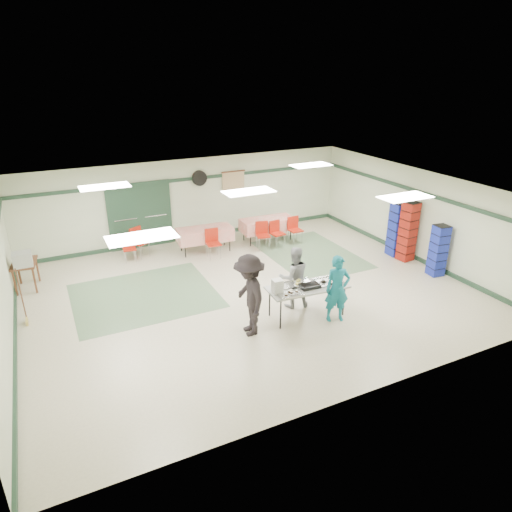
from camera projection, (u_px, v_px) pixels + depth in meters
name	position (u px, v px, depth m)	size (l,w,h in m)	color
floor	(249.00, 292.00, 11.85)	(11.00, 11.00, 0.00)	beige
ceiling	(249.00, 191.00, 10.81)	(11.00, 11.00, 0.00)	white
wall_back	(191.00, 200.00, 15.07)	(11.00, 11.00, 0.00)	beige
wall_front	(364.00, 331.00, 7.60)	(11.00, 11.00, 0.00)	beige
wall_left	(0.00, 287.00, 9.11)	(9.00, 9.00, 0.00)	beige
wall_right	(416.00, 215.00, 13.55)	(9.00, 9.00, 0.00)	beige
trim_back	(190.00, 179.00, 14.77)	(11.00, 0.06, 0.10)	#213D2C
baseboard_back	(194.00, 236.00, 15.54)	(11.00, 0.06, 0.12)	#213D2C
baseboard_left	(15.00, 342.00, 9.62)	(9.00, 0.06, 0.12)	#213D2C
trim_right	(419.00, 192.00, 13.27)	(9.00, 0.06, 0.10)	#213D2C
baseboard_right	(410.00, 255.00, 14.04)	(9.00, 0.06, 0.12)	#213D2C
green_patch_a	(145.00, 295.00, 11.67)	(3.50, 3.00, 0.01)	#5F7F5D
green_patch_b	(310.00, 254.00, 14.23)	(2.50, 3.50, 0.01)	#5F7F5D
double_door_left	(125.00, 218.00, 14.24)	(0.90, 0.06, 2.10)	gray
double_door_right	(155.00, 214.00, 14.63)	(0.90, 0.06, 2.10)	gray
door_frame	(140.00, 216.00, 14.42)	(2.00, 0.03, 2.15)	#213D2C
wall_fan	(199.00, 178.00, 14.87)	(0.50, 0.50, 0.10)	black
scroll_banner	(233.00, 180.00, 15.43)	(0.80, 0.02, 0.60)	tan
serving_table	(307.00, 288.00, 10.48)	(1.93, 0.89, 0.76)	#A8A8A3
sheet_tray_right	(329.00, 282.00, 10.67)	(0.61, 0.46, 0.02)	silver
sheet_tray_mid	(300.00, 284.00, 10.53)	(0.60, 0.45, 0.02)	silver
sheet_tray_left	(290.00, 294.00, 10.10)	(0.55, 0.41, 0.02)	silver
baking_pan	(310.00, 286.00, 10.39)	(0.45, 0.28, 0.08)	black
foam_box_stack	(277.00, 286.00, 10.13)	(0.23, 0.21, 0.31)	white
volunteer_teal	(337.00, 289.00, 10.28)	(0.57, 0.38, 1.57)	#136F83
volunteer_grey	(294.00, 277.00, 10.89)	(0.75, 0.58, 1.54)	#95949A
volunteer_dark	(249.00, 295.00, 9.71)	(1.19, 0.68, 1.84)	black
dining_table_a	(267.00, 224.00, 15.16)	(1.78, 0.85, 0.77)	red
dining_table_b	(205.00, 234.00, 14.28)	(1.77, 0.89, 0.77)	red
chair_a	(276.00, 231.00, 14.72)	(0.44, 0.44, 0.84)	red
chair_b	(262.00, 232.00, 14.52)	(0.49, 0.49, 0.88)	red
chair_c	(294.00, 227.00, 14.99)	(0.42, 0.42, 0.88)	red
chair_d	(213.00, 240.00, 13.83)	(0.45, 0.45, 0.90)	red
chair_loose_a	(138.00, 239.00, 13.87)	(0.58, 0.58, 0.92)	red
chair_loose_b	(129.00, 245.00, 13.60)	(0.40, 0.41, 0.80)	red
crate_stack_blue_a	(397.00, 229.00, 13.89)	(0.43, 0.43, 1.67)	#1A239F
crate_stack_red	(408.00, 232.00, 13.49)	(0.40, 0.40, 1.81)	#9A230F
crate_stack_blue_b	(438.00, 251.00, 12.56)	(0.37, 0.37, 1.46)	#1A239F
printer_table	(24.00, 266.00, 11.82)	(0.69, 0.96, 0.74)	brown
office_printer	(22.00, 259.00, 11.51)	(0.45, 0.40, 0.36)	#A4A5A0
broom	(21.00, 295.00, 10.17)	(0.03, 0.03, 1.38)	brown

